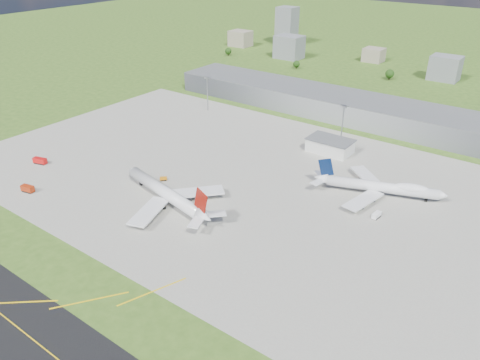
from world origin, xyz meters
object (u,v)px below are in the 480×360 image
Objects in this scene: airliner_red_twin at (167,194)px; airliner_blue_quad at (381,187)px; crash_tender at (28,189)px; fire_truck at (40,161)px; van_white_near at (376,215)px; tug_yellow at (163,179)px.

airliner_red_twin reaches higher than airliner_blue_quad.
crash_tender is at bearing -164.23° from airliner_blue_quad.
fire_truck reaches higher than crash_tender.
crash_tender is at bearing 124.31° from van_white_near.
van_white_near is (180.78, 59.61, -0.40)m from fire_truck.
airliner_red_twin is 25.69m from tug_yellow.
crash_tender reaches higher than van_white_near.
airliner_red_twin is 16.84× the size of tug_yellow.
airliner_blue_quad is 11.28× the size of van_white_near.
crash_tender is at bearing -59.18° from fire_truck.
airliner_blue_quad is at bearing 22.99° from van_white_near.
fire_truck is 190.35m from van_white_near.
airliner_blue_quad is (81.95, 70.40, -0.39)m from airliner_red_twin.
airliner_blue_quad is at bearing -127.16° from airliner_red_twin.
fire_truck is at bearing 155.95° from tug_yellow.
fire_truck reaches higher than van_white_near.
tug_yellow is at bearing -28.06° from airliner_red_twin.
airliner_blue_quad is 8.72× the size of crash_tender.
fire_truck is 1.52× the size of van_white_near.
van_white_near is (107.92, 32.09, 0.42)m from tug_yellow.
fire_truck is (-92.20, -11.16, -3.41)m from airliner_red_twin.
airliner_blue_quad is at bearing 8.75° from fire_truck.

